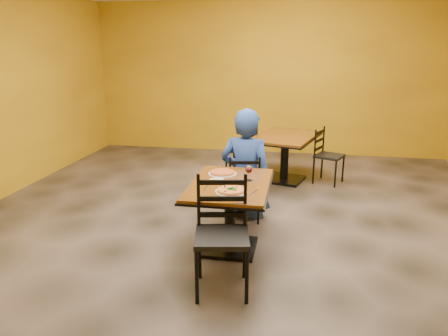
% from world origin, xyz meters
% --- Properties ---
extents(floor, '(7.00, 8.00, 0.01)m').
position_xyz_m(floor, '(0.00, 0.00, 0.00)').
color(floor, black).
rests_on(floor, ground).
extents(wall_back, '(7.00, 0.01, 3.00)m').
position_xyz_m(wall_back, '(0.00, 4.00, 1.50)').
color(wall_back, gold).
rests_on(wall_back, ground).
extents(table_main, '(0.83, 1.23, 0.75)m').
position_xyz_m(table_main, '(0.00, -0.50, 0.56)').
color(table_main, brown).
rests_on(table_main, floor).
extents(table_second, '(1.22, 1.52, 0.75)m').
position_xyz_m(table_second, '(0.46, 2.08, 0.56)').
color(table_second, brown).
rests_on(table_second, floor).
extents(chair_main_near, '(0.54, 0.54, 1.03)m').
position_xyz_m(chair_main_near, '(0.06, -1.30, 0.51)').
color(chair_main_near, black).
rests_on(chair_main_near, floor).
extents(chair_main_far, '(0.45, 0.45, 0.85)m').
position_xyz_m(chair_main_far, '(0.03, 0.36, 0.43)').
color(chair_main_far, black).
rests_on(chair_main_far, floor).
extents(chair_second_left, '(0.50, 0.50, 0.97)m').
position_xyz_m(chair_second_left, '(-0.24, 2.08, 0.48)').
color(chair_second_left, black).
rests_on(chair_second_left, floor).
extents(chair_second_right, '(0.52, 0.52, 0.88)m').
position_xyz_m(chair_second_right, '(1.17, 2.08, 0.44)').
color(chair_second_right, black).
rests_on(chair_second_right, floor).
extents(diner, '(0.74, 0.56, 1.39)m').
position_xyz_m(diner, '(0.04, 0.49, 0.70)').
color(diner, navy).
rests_on(diner, floor).
extents(plate_main, '(0.31, 0.31, 0.01)m').
position_xyz_m(plate_main, '(0.06, -0.78, 0.76)').
color(plate_main, white).
rests_on(plate_main, table_main).
extents(pizza_main, '(0.28, 0.28, 0.02)m').
position_xyz_m(pizza_main, '(0.06, -0.78, 0.77)').
color(pizza_main, maroon).
rests_on(pizza_main, plate_main).
extents(plate_far, '(0.31, 0.31, 0.01)m').
position_xyz_m(plate_far, '(-0.14, -0.20, 0.76)').
color(plate_far, white).
rests_on(plate_far, table_main).
extents(pizza_far, '(0.28, 0.28, 0.02)m').
position_xyz_m(pizza_far, '(-0.14, -0.20, 0.77)').
color(pizza_far, '#C26F25').
rests_on(pizza_far, plate_far).
extents(side_plate, '(0.16, 0.16, 0.01)m').
position_xyz_m(side_plate, '(-0.15, -0.45, 0.76)').
color(side_plate, white).
rests_on(side_plate, table_main).
extents(dip, '(0.09, 0.09, 0.01)m').
position_xyz_m(dip, '(-0.15, -0.45, 0.76)').
color(dip, tan).
rests_on(dip, side_plate).
extents(wine_glass, '(0.08, 0.08, 0.18)m').
position_xyz_m(wine_glass, '(0.18, -0.38, 0.84)').
color(wine_glass, white).
rests_on(wine_glass, table_main).
extents(fork, '(0.02, 0.19, 0.00)m').
position_xyz_m(fork, '(-0.21, -0.70, 0.75)').
color(fork, silver).
rests_on(fork, table_main).
extents(knife, '(0.07, 0.21, 0.00)m').
position_xyz_m(knife, '(0.27, -0.76, 0.75)').
color(knife, silver).
rests_on(knife, table_main).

